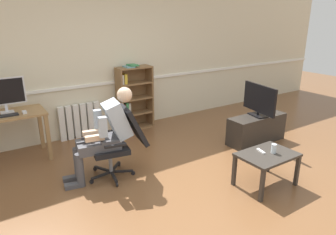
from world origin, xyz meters
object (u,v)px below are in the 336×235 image
(tv_screen, at_px, (259,100))
(spare_remote, at_px, (261,151))
(drinking_glass, at_px, (274,149))
(person_seated, at_px, (106,132))
(computer_desk, at_px, (5,122))
(bookshelf, at_px, (132,98))
(office_chair, at_px, (121,139))
(tv_stand, at_px, (256,129))
(coffee_table, at_px, (267,158))
(imac_monitor, at_px, (4,93))
(keyboard, at_px, (3,116))
(radiator, at_px, (80,121))
(computer_mouse, at_px, (24,112))

(tv_screen, height_order, spare_remote, tv_screen)
(tv_screen, relative_size, drinking_glass, 6.39)
(person_seated, height_order, spare_remote, person_seated)
(computer_desk, height_order, bookshelf, bookshelf)
(bookshelf, xyz_separation_m, office_chair, (-0.98, -1.57, -0.08))
(tv_stand, relative_size, coffee_table, 1.50)
(person_seated, distance_m, drinking_glass, 2.17)
(imac_monitor, height_order, keyboard, imac_monitor)
(radiator, relative_size, drinking_glass, 6.13)
(bookshelf, distance_m, tv_screen, 2.34)
(tv_screen, bearing_deg, computer_desk, 78.01)
(imac_monitor, distance_m, computer_mouse, 0.40)
(bookshelf, bearing_deg, tv_stand, -50.76)
(office_chair, xyz_separation_m, tv_screen, (2.45, -0.23, 0.24))
(computer_mouse, bearing_deg, tv_stand, -22.10)
(computer_mouse, distance_m, bookshelf, 2.00)
(imac_monitor, xyz_separation_m, computer_mouse, (0.21, -0.20, -0.28))
(person_seated, bearing_deg, office_chair, 90.00)
(radiator, distance_m, tv_screen, 3.16)
(bookshelf, relative_size, person_seated, 1.02)
(imac_monitor, height_order, tv_screen, imac_monitor)
(tv_stand, bearing_deg, spare_remote, -137.32)
(office_chair, height_order, tv_stand, office_chair)
(drinking_glass, relative_size, spare_remote, 0.80)
(computer_mouse, relative_size, tv_screen, 0.13)
(office_chair, height_order, tv_screen, tv_screen)
(bookshelf, height_order, drinking_glass, bookshelf)
(tv_screen, height_order, drinking_glass, tv_screen)
(office_chair, distance_m, drinking_glass, 2.00)
(person_seated, xyz_separation_m, spare_remote, (1.59, -1.24, -0.20))
(bookshelf, xyz_separation_m, tv_screen, (1.47, -1.80, 0.16))
(tv_screen, relative_size, spare_remote, 5.12)
(computer_desk, xyz_separation_m, drinking_glass, (2.75, -2.59, -0.13))
(spare_remote, bearing_deg, drinking_glass, -32.14)
(radiator, height_order, coffee_table, radiator)
(office_chair, bearing_deg, coffee_table, 57.55)
(tv_screen, distance_m, coffee_table, 1.52)
(computer_mouse, relative_size, tv_stand, 0.09)
(imac_monitor, xyz_separation_m, bookshelf, (2.16, 0.22, -0.45))
(office_chair, relative_size, drinking_glass, 8.02)
(computer_desk, xyz_separation_m, imac_monitor, (0.06, 0.08, 0.41))
(imac_monitor, height_order, coffee_table, imac_monitor)
(tv_stand, bearing_deg, drinking_glass, -131.21)
(computer_desk, distance_m, office_chair, 1.79)
(keyboard, bearing_deg, drinking_glass, -41.67)
(computer_mouse, relative_size, radiator, 0.14)
(keyboard, xyz_separation_m, bookshelf, (2.23, 0.43, -0.17))
(radiator, bearing_deg, person_seated, -95.52)
(drinking_glass, bearing_deg, computer_mouse, 135.06)
(radiator, xyz_separation_m, tv_stand, (2.48, -1.90, -0.07))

